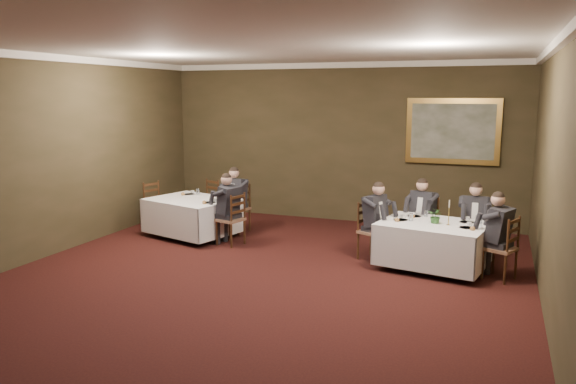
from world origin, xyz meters
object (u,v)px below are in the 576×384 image
Objects in this scene: chair_sec_backleft at (207,213)px; painting at (453,131)px; chair_main_endleft at (373,243)px; candlestick at (449,215)px; table_main at (433,242)px; chair_main_backleft at (422,237)px; chair_main_backright at (473,244)px; diner_sec_endright at (230,218)px; centerpiece at (436,215)px; chair_sec_endleft at (157,216)px; diner_main_endleft at (373,230)px; diner_main_backright at (474,231)px; diner_main_endright at (500,247)px; diner_main_backleft at (423,225)px; chair_main_endright at (500,261)px; chair_sec_endright at (231,230)px; table_second at (192,214)px; diner_sec_backright at (237,207)px; chair_sec_backright at (237,218)px.

painting reaches higher than chair_sec_backleft.
candlestick is (1.27, -0.25, 0.63)m from chair_main_endleft.
painting is at bearing 90.00° from table_main.
chair_main_backright is (0.87, -0.16, 0.00)m from chair_main_backleft.
diner_sec_endright is (-2.72, -0.02, 0.23)m from chair_main_endleft.
diner_sec_endright is at bearing -66.92° from chair_main_endleft.
centerpiece is at bearing -89.42° from painting.
candlestick is (6.00, -0.82, 0.63)m from chair_sec_endleft.
candlestick is at bearing 101.33° from diner_main_endleft.
diner_main_backright reaches higher than chair_main_backleft.
diner_main_endright reaches higher than chair_sec_backleft.
diner_main_backleft is 1.73m from chair_main_endright.
diner_main_endleft reaches higher than table_main.
table_main is 1.87× the size of chair_sec_endright.
candlestick reaches higher than chair_main_endright.
diner_main_backleft reaches higher than chair_main_backright.
chair_main_backleft is at bearing 106.93° from table_main.
table_main is 3.76m from diner_sec_endright.
diner_main_backleft is 1.03m from diner_main_endleft.
chair_main_endright is at bearing 101.95° from diner_main_endleft.
diner_main_backleft is 1.05m from centerpiece.
chair_sec_backleft is at bearing -163.16° from painting.
chair_main_backleft is at bearing -63.38° from diner_sec_endright.
chair_main_backleft reaches higher than table_second.
chair_main_backright is 4.70m from diner_sec_backright.
chair_sec_endright is 4.97m from painting.
chair_main_endleft and chair_main_endright have the same top height.
diner_main_endright is at bearing 175.95° from chair_sec_backright.
diner_main_backright is 4.38m from chair_sec_endright.
diner_main_endleft is at bearing -75.15° from diner_sec_endright.
diner_main_backright is 1.06m from chair_main_endright.
chair_main_endright is at bearing 101.83° from chair_sec_endleft.
diner_sec_endright is at bearing 32.30° from diner_main_backleft.
diner_main_endright is 1.35× the size of chair_sec_endright.
chair_sec_backleft is (-5.54, 0.66, -0.23)m from diner_main_backright.
table_main is 1.87× the size of chair_sec_endleft.
painting is (-0.59, 2.16, 1.56)m from diner_main_backright.
diner_sec_endright is (0.33, -0.99, 0.23)m from chair_sec_backright.
table_main is 5.14m from chair_sec_backleft.
diner_main_endright is (1.30, -1.11, 0.23)m from chair_main_backleft.
chair_main_backleft is 0.92m from diner_main_backright.
diner_sec_backright is at bearing 164.40° from candlestick.
diner_main_backleft and diner_sec_endright have the same top height.
chair_sec_backleft is at bearing -9.12° from chair_main_backright.
candlestick is (0.20, -0.04, 0.02)m from centerpiece.
painting is (4.94, 1.50, 1.78)m from chair_sec_backleft.
diner_main_backright reaches higher than chair_sec_backleft.
painting is (1.03, 2.71, 1.78)m from chair_main_endleft.
table_main is 1.39× the size of diner_sec_backright.
table_main is at bearing 175.07° from diner_sec_backright.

